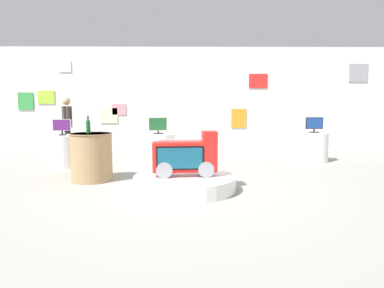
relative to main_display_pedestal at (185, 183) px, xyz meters
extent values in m
plane|color=gray|center=(-0.05, 0.12, -0.11)|extent=(30.00, 30.00, 0.00)
cube|color=silver|center=(-0.05, 4.41, 1.38)|extent=(12.59, 0.10, 2.98)
cube|color=orange|center=(1.49, 4.35, 0.88)|extent=(0.42, 0.02, 0.54)
cube|color=#9ECC33|center=(-3.94, 4.35, 1.48)|extent=(0.47, 0.02, 0.36)
cube|color=white|center=(-3.38, 4.35, 2.33)|extent=(0.34, 0.02, 0.30)
cube|color=gray|center=(4.85, 4.35, 2.16)|extent=(0.53, 0.02, 0.50)
cube|color=pink|center=(-1.90, 4.35, 1.14)|extent=(0.38, 0.02, 0.30)
cube|color=green|center=(-4.51, 4.35, 1.36)|extent=(0.43, 0.02, 0.48)
cube|color=red|center=(2.03, 4.35, 1.93)|extent=(0.51, 0.02, 0.39)
cube|color=beige|center=(-2.18, 4.35, 0.96)|extent=(0.48, 0.02, 0.43)
cylinder|color=white|center=(0.00, 0.00, 0.00)|extent=(1.61, 1.61, 0.23)
cylinder|color=gray|center=(-0.32, -0.02, 0.24)|extent=(0.27, 0.37, 0.25)
cylinder|color=gray|center=(0.32, 0.02, 0.24)|extent=(0.27, 0.37, 0.25)
cube|color=red|center=(0.00, 0.00, 0.42)|extent=(1.02, 0.38, 0.47)
cube|color=red|center=(0.39, 0.03, 0.74)|extent=(0.24, 0.32, 0.16)
cube|color=black|center=(-0.07, -0.17, 0.42)|extent=(0.72, 0.07, 0.36)
cube|color=navy|center=(-0.07, -0.17, 0.42)|extent=(0.68, 0.07, 0.32)
cube|color=#B2B2B7|center=(0.00, 0.00, 0.69)|extent=(0.80, 0.09, 0.02)
cylinder|color=white|center=(3.09, 2.84, 0.23)|extent=(0.69, 0.69, 0.70)
cylinder|color=black|center=(3.09, 2.84, 0.59)|extent=(0.23, 0.23, 0.02)
cylinder|color=black|center=(3.09, 2.84, 0.64)|extent=(0.04, 0.04, 0.07)
cube|color=black|center=(3.09, 2.84, 0.81)|extent=(0.42, 0.04, 0.28)
cube|color=navy|center=(3.09, 2.82, 0.81)|extent=(0.38, 0.02, 0.25)
cylinder|color=white|center=(-0.64, 2.52, 0.23)|extent=(0.80, 0.80, 0.70)
cylinder|color=black|center=(-0.64, 2.52, 0.59)|extent=(0.22, 0.22, 0.02)
cylinder|color=black|center=(-0.64, 2.52, 0.63)|extent=(0.04, 0.04, 0.06)
cube|color=silver|center=(-0.64, 2.52, 0.81)|extent=(0.43, 0.18, 0.31)
cube|color=#1E5B2D|center=(-0.64, 2.50, 0.81)|extent=(0.39, 0.14, 0.28)
cylinder|color=white|center=(-2.70, 2.16, 0.23)|extent=(0.76, 0.76, 0.70)
cylinder|color=black|center=(-2.70, 2.16, 0.59)|extent=(0.16, 0.16, 0.02)
cylinder|color=black|center=(-2.70, 2.16, 0.64)|extent=(0.04, 0.04, 0.08)
cube|color=silver|center=(-2.70, 2.16, 0.81)|extent=(0.39, 0.10, 0.25)
cube|color=#561E6B|center=(-2.71, 2.13, 0.81)|extent=(0.35, 0.07, 0.23)
cylinder|color=#9E7F56|center=(-1.66, 0.72, 0.31)|extent=(0.72, 0.72, 0.85)
cylinder|color=#9E7F56|center=(-1.66, 0.72, 0.73)|extent=(0.75, 0.75, 0.02)
cylinder|color=#195926|center=(-1.70, 0.70, 0.85)|extent=(0.07, 0.07, 0.23)
cylinder|color=#195926|center=(-1.70, 0.70, 1.00)|extent=(0.03, 0.03, 0.08)
cylinder|color=black|center=(-3.06, 3.43, 0.29)|extent=(0.12, 0.12, 0.81)
cylinder|color=black|center=(-2.97, 3.25, 0.29)|extent=(0.12, 0.12, 0.81)
cube|color=#38332D|center=(-3.01, 3.34, 0.96)|extent=(0.35, 0.43, 0.53)
sphere|color=tan|center=(-3.01, 3.34, 1.35)|extent=(0.20, 0.20, 0.20)
cylinder|color=#38332D|center=(-3.12, 3.55, 0.98)|extent=(0.08, 0.08, 0.47)
cylinder|color=#38332D|center=(-2.91, 3.12, 0.98)|extent=(0.08, 0.08, 0.47)
camera|label=1|loc=(0.06, -5.21, 1.19)|focal=31.43mm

